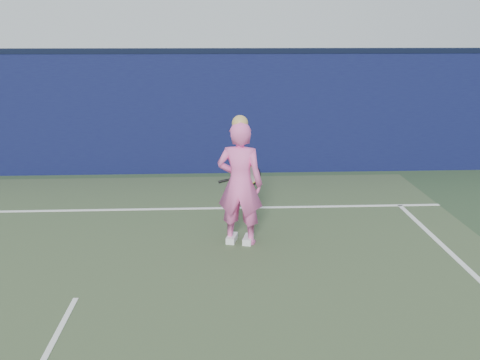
{
  "coord_description": "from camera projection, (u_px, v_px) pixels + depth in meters",
  "views": [
    {
      "loc": [
        1.62,
        -4.23,
        2.91
      ],
      "look_at": [
        1.94,
        2.54,
        0.94
      ],
      "focal_mm": 38.0,
      "sensor_mm": 36.0,
      "label": 1
    }
  ],
  "objects": [
    {
      "name": "ground",
      "position": [
        48.0,
        352.0,
        4.8
      ],
      "size": [
        80.0,
        80.0,
        0.0
      ],
      "primitive_type": "plane",
      "color": "#2D442A",
      "rests_on": "ground"
    },
    {
      "name": "backstop_wall",
      "position": [
        139.0,
        115.0,
        10.69
      ],
      "size": [
        24.0,
        0.4,
        2.5
      ],
      "primitive_type": "cube",
      "color": "#0D103B",
      "rests_on": "ground"
    },
    {
      "name": "wall_cap",
      "position": [
        136.0,
        51.0,
        10.32
      ],
      "size": [
        24.0,
        0.42,
        0.1
      ],
      "primitive_type": "cube",
      "color": "black",
      "rests_on": "backstop_wall"
    },
    {
      "name": "player",
      "position": [
        240.0,
        183.0,
        7.07
      ],
      "size": [
        0.73,
        0.57,
        1.84
      ],
      "rotation": [
        0.0,
        0.0,
        2.9
      ],
      "color": "#FF63B8",
      "rests_on": "ground"
    },
    {
      "name": "racket",
      "position": [
        247.0,
        176.0,
        7.5
      ],
      "size": [
        0.64,
        0.16,
        0.34
      ],
      "rotation": [
        0.0,
        0.0,
        -0.21
      ],
      "color": "black",
      "rests_on": "ground"
    }
  ]
}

